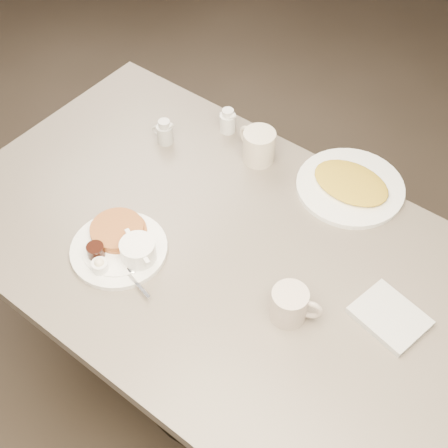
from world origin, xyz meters
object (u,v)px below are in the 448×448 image
Objects in this scene: coffee_mug_far at (258,146)px; creamer_left at (165,132)px; coffee_mug_near at (291,305)px; hash_plate at (350,185)px; diner_table at (220,283)px; creamer_right at (228,121)px; main_plate at (122,246)px.

creamer_left is (-0.26, -0.11, -0.01)m from coffee_mug_far.
coffee_mug_near is 0.43× the size of hash_plate.
diner_table is at bearing -29.84° from creamer_left.
creamer_right is (-0.52, 0.44, -0.01)m from coffee_mug_near.
creamer_left is (-0.38, 0.22, 0.21)m from diner_table.
diner_table is 18.75× the size of creamer_left.
hash_plate is at bearing 17.52° from creamer_left.
creamer_left reaches higher than hash_plate.
coffee_mug_far is (-0.38, 0.39, 0.00)m from coffee_mug_near.
hash_plate is at bearing 2.09° from creamer_right.
coffee_mug_far is 1.81× the size of creamer_left.
creamer_right is at bearing 97.64° from main_plate.
creamer_right reaches higher than hash_plate.
main_plate is 0.55m from creamer_right.
diner_table is 0.35m from coffee_mug_near.
hash_plate is at bearing 66.93° from diner_table.
main_plate is (-0.19, -0.17, 0.19)m from diner_table.
coffee_mug_far is (0.07, 0.50, 0.03)m from main_plate.
hash_plate is at bearing 102.09° from coffee_mug_near.
creamer_right is (0.12, 0.16, -0.00)m from creamer_left.
main_plate is at bearing -138.13° from diner_table.
main_plate is at bearing -122.38° from hash_plate.
diner_table is 0.41m from coffee_mug_far.
creamer_left reaches higher than diner_table.
diner_table is 4.52× the size of main_plate.
coffee_mug_near reaches higher than creamer_left.
diner_table is at bearing 166.31° from coffee_mug_near.
coffee_mug_far reaches higher than creamer_right.
coffee_mug_near reaches higher than creamer_right.
diner_table is 0.50m from creamer_right.
coffee_mug_near is 0.70m from creamer_left.
creamer_left is (-0.19, 0.39, 0.01)m from main_plate.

